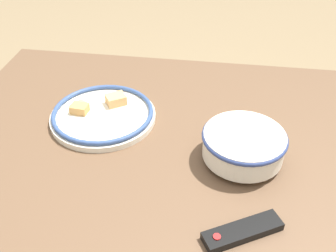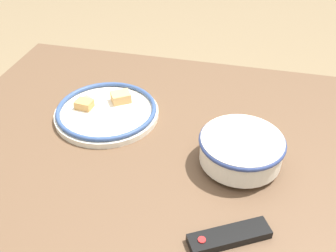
# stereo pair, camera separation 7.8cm
# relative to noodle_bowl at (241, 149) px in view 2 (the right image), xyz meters

# --- Properties ---
(dining_table) EXTENTS (1.25, 1.05, 0.74)m
(dining_table) POSITION_rel_noodle_bowl_xyz_m (0.24, -0.01, -0.13)
(dining_table) COLOR brown
(dining_table) RESTS_ON ground_plane
(noodle_bowl) EXTENTS (0.22, 0.22, 0.09)m
(noodle_bowl) POSITION_rel_noodle_bowl_xyz_m (0.00, 0.00, 0.00)
(noodle_bowl) COLOR silver
(noodle_bowl) RESTS_ON dining_table
(food_plate) EXTENTS (0.32, 0.32, 0.05)m
(food_plate) POSITION_rel_noodle_bowl_xyz_m (0.42, -0.12, -0.03)
(food_plate) COLOR silver
(food_plate) RESTS_ON dining_table
(tv_remote) EXTENTS (0.18, 0.13, 0.02)m
(tv_remote) POSITION_rel_noodle_bowl_xyz_m (-0.00, 0.25, -0.04)
(tv_remote) COLOR black
(tv_remote) RESTS_ON dining_table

